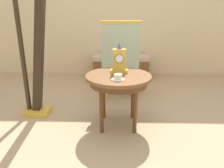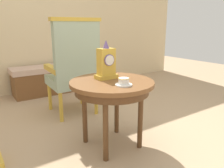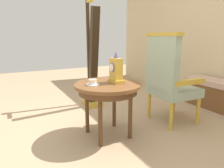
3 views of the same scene
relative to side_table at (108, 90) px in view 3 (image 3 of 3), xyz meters
name	(u,v)px [view 3 (image 3 of 3)]	position (x,y,z in m)	size (l,w,h in m)	color
ground_plane	(103,134)	(-0.04, -0.04, -0.53)	(10.00, 10.00, 0.00)	tan
side_table	(108,90)	(0.00, 0.00, 0.00)	(0.72, 0.72, 0.60)	brown
teacup_left	(93,83)	(-0.01, -0.17, 0.10)	(0.14, 0.14, 0.06)	white
mantel_clock	(116,70)	(0.01, 0.10, 0.21)	(0.19, 0.11, 0.34)	gold
armchair	(169,78)	(0.03, 0.84, 0.06)	(0.57, 0.56, 1.14)	#9EB299
harp	(92,63)	(-1.01, 0.25, 0.16)	(0.40, 0.24, 1.72)	gold
window_bench	(220,95)	(0.05, 1.91, -0.31)	(1.10, 0.40, 0.44)	#CCA893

